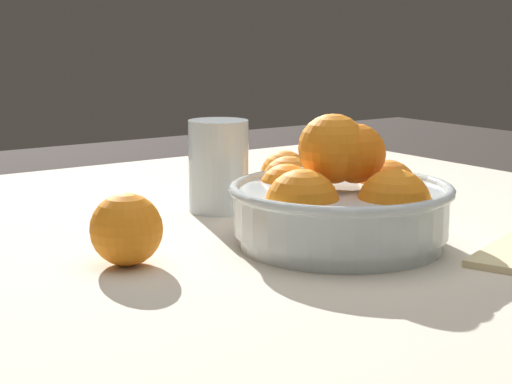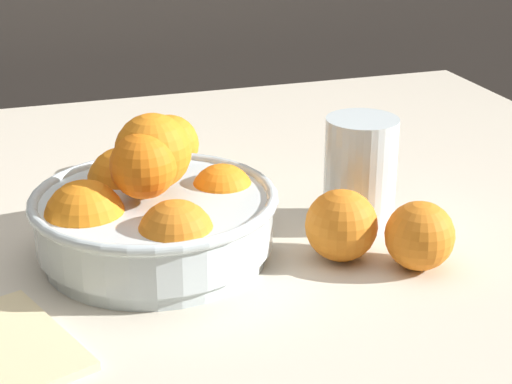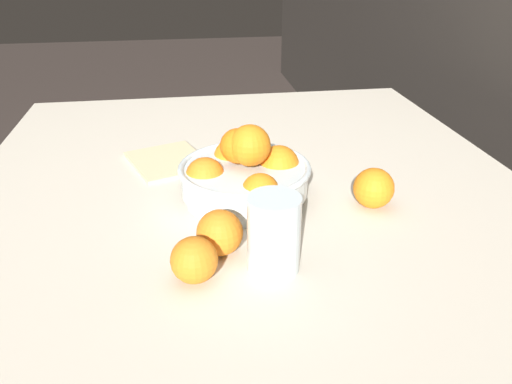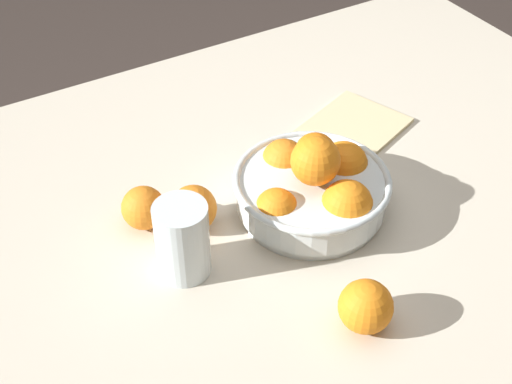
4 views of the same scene
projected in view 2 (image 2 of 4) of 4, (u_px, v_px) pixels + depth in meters
The scene contains 6 objects.
dining_table at pixel (139, 301), 0.95m from camera, with size 1.43×1.18×0.75m.
fruit_bowl at pixel (151, 212), 0.89m from camera, with size 0.26×0.26×0.15m.
juice_glass at pixel (360, 175), 0.97m from camera, with size 0.08×0.08×0.13m.
orange_loose_near_bowl at pixel (420, 236), 0.87m from camera, with size 0.07×0.07×0.07m, color orange.
orange_loose_front at pixel (169, 144), 1.13m from camera, with size 0.08×0.08×0.08m, color orange.
orange_loose_aside at pixel (341, 225), 0.89m from camera, with size 0.08×0.08×0.08m, color orange.
Camera 2 is at (-0.13, -0.83, 1.16)m, focal length 60.00 mm.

